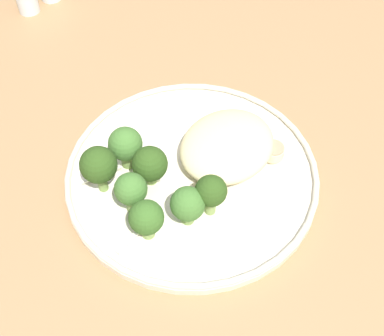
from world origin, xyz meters
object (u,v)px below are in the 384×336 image
at_px(seared_scallop_front_small, 213,155).
at_px(broccoli_floret_center_pile, 125,145).
at_px(seared_scallop_half_hidden, 236,168).
at_px(broccoli_floret_rear_charred, 99,166).
at_px(dinner_plate, 192,174).
at_px(broccoli_floret_split_head, 131,191).
at_px(seared_scallop_center_golden, 244,152).
at_px(broccoli_floret_tall_stalk, 146,218).
at_px(seared_scallop_tilted_round, 250,133).
at_px(seared_scallop_left_edge, 215,140).
at_px(broccoli_floret_right_tilted, 188,205).
at_px(broccoli_floret_small_sprig, 150,164).
at_px(seared_scallop_on_noodles, 273,151).
at_px(broccoli_floret_left_leaning, 211,192).
at_px(seared_scallop_rear_pale, 229,122).

bearing_deg(seared_scallop_front_small, broccoli_floret_center_pile, 132.95).
relative_size(seared_scallop_half_hidden, broccoli_floret_rear_charred, 0.51).
relative_size(dinner_plate, broccoli_floret_rear_charred, 4.61).
bearing_deg(broccoli_floret_center_pile, broccoli_floret_split_head, -129.81).
height_order(seared_scallop_center_golden, broccoli_floret_tall_stalk, broccoli_floret_tall_stalk).
distance_m(seared_scallop_half_hidden, seared_scallop_tilted_round, 0.05).
relative_size(seared_scallop_left_edge, broccoli_floret_right_tilted, 0.44).
bearing_deg(broccoli_floret_small_sprig, broccoli_floret_rear_charred, 141.00).
distance_m(seared_scallop_tilted_round, broccoli_floret_right_tilted, 0.14).
relative_size(seared_scallop_on_noodles, broccoli_floret_left_leaning, 0.48).
bearing_deg(seared_scallop_rear_pale, seared_scallop_center_golden, -121.17).
distance_m(broccoli_floret_center_pile, broccoli_floret_right_tilted, 0.10).
distance_m(seared_scallop_tilted_round, seared_scallop_center_golden, 0.03).
relative_size(seared_scallop_front_small, broccoli_floret_tall_stalk, 0.44).
bearing_deg(broccoli_floret_left_leaning, seared_scallop_tilted_round, 14.33).
distance_m(seared_scallop_tilted_round, broccoli_floret_rear_charred, 0.19).
bearing_deg(seared_scallop_half_hidden, seared_scallop_left_edge, 69.48).
bearing_deg(broccoli_floret_left_leaning, broccoli_floret_small_sprig, 98.78).
xyz_separation_m(seared_scallop_rear_pale, broccoli_floret_tall_stalk, (-0.17, -0.03, 0.02)).
bearing_deg(seared_scallop_front_small, seared_scallop_on_noodles, -44.88).
relative_size(dinner_plate, broccoli_floret_center_pile, 5.20).
xyz_separation_m(broccoli_floret_small_sprig, broccoli_floret_tall_stalk, (-0.05, -0.05, 0.00)).
height_order(seared_scallop_tilted_round, seared_scallop_front_small, same).
xyz_separation_m(seared_scallop_rear_pale, broccoli_floret_right_tilted, (-0.13, -0.05, 0.02)).
bearing_deg(broccoli_floret_left_leaning, seared_scallop_center_golden, 11.64).
relative_size(seared_scallop_rear_pale, broccoli_floret_center_pile, 0.51).
xyz_separation_m(broccoli_floret_small_sprig, broccoli_floret_rear_charred, (-0.04, 0.03, 0.01)).
bearing_deg(seared_scallop_front_small, broccoli_floret_left_leaning, -143.70).
xyz_separation_m(seared_scallop_tilted_round, broccoli_floret_rear_charred, (-0.16, 0.08, 0.03)).
bearing_deg(seared_scallop_tilted_round, dinner_plate, 166.47).
bearing_deg(seared_scallop_tilted_round, seared_scallop_center_golden, -157.77).
relative_size(seared_scallop_on_noodles, broccoli_floret_small_sprig, 0.51).
relative_size(seared_scallop_half_hidden, seared_scallop_front_small, 1.44).
distance_m(seared_scallop_front_small, broccoli_floret_rear_charred, 0.13).
relative_size(broccoli_floret_center_pile, broccoli_floret_split_head, 1.02).
xyz_separation_m(seared_scallop_center_golden, broccoli_floret_right_tilted, (-0.11, -0.01, 0.02)).
relative_size(dinner_plate, broccoli_floret_left_leaning, 5.28).
bearing_deg(broccoli_floret_split_head, broccoli_floret_small_sprig, 15.36).
bearing_deg(seared_scallop_on_noodles, seared_scallop_front_small, 135.12).
xyz_separation_m(seared_scallop_front_small, broccoli_floret_rear_charred, (-0.11, 0.07, 0.03)).
distance_m(dinner_plate, seared_scallop_center_golden, 0.07).
height_order(seared_scallop_half_hidden, broccoli_floret_tall_stalk, broccoli_floret_tall_stalk).
height_order(broccoli_floret_center_pile, broccoli_floret_left_leaning, same).
bearing_deg(broccoli_floret_center_pile, seared_scallop_rear_pale, -24.39).
bearing_deg(broccoli_floret_center_pile, broccoli_floret_small_sprig, -90.67).
distance_m(seared_scallop_half_hidden, broccoli_floret_small_sprig, 0.10).
height_order(seared_scallop_half_hidden, broccoli_floret_right_tilted, broccoli_floret_right_tilted).
bearing_deg(seared_scallop_front_small, broccoli_floret_rear_charred, 147.85).
xyz_separation_m(seared_scallop_tilted_round, broccoli_floret_split_head, (-0.16, 0.04, 0.02)).
distance_m(seared_scallop_center_golden, broccoli_floret_center_pile, 0.14).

